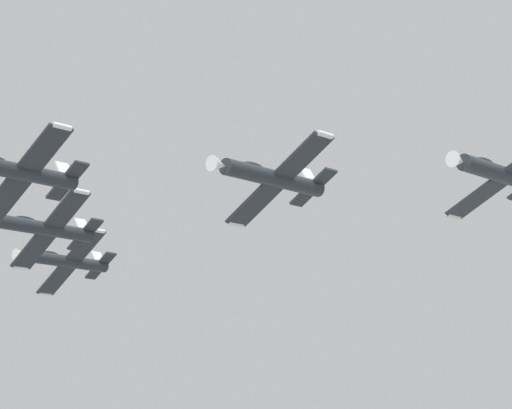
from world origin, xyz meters
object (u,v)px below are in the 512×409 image
(airplane_lead, at_px, (16,171))
(airplane_right_inner, at_px, (43,228))
(airplane_left_outer, at_px, (500,174))
(airplane_left_inner, at_px, (272,177))
(airplane_right_outer, at_px, (65,261))

(airplane_lead, height_order, airplane_right_inner, airplane_lead)
(airplane_left_outer, bearing_deg, airplane_left_inner, 40.30)
(airplane_lead, distance_m, airplane_left_outer, 31.44)
(airplane_right_outer, bearing_deg, airplane_left_inner, 163.64)
(airplane_right_inner, xyz_separation_m, airplane_right_outer, (11.24, -10.78, -0.19))
(airplane_left_outer, height_order, airplane_right_outer, airplane_left_outer)
(airplane_left_inner, bearing_deg, airplane_right_outer, -16.36)
(airplane_left_inner, height_order, airplane_right_inner, airplane_left_inner)
(airplane_lead, xyz_separation_m, airplane_right_inner, (11.37, -10.61, -0.94))
(airplane_lead, bearing_deg, airplane_right_inner, -43.01)
(airplane_right_inner, height_order, airplane_right_outer, airplane_right_inner)
(airplane_left_inner, relative_size, airplane_right_inner, 1.00)
(airplane_left_outer, distance_m, airplane_right_outer, 46.37)
(airplane_lead, bearing_deg, airplane_left_inner, -138.52)
(airplane_lead, xyz_separation_m, airplane_left_outer, (-23.75, -20.59, -0.48))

